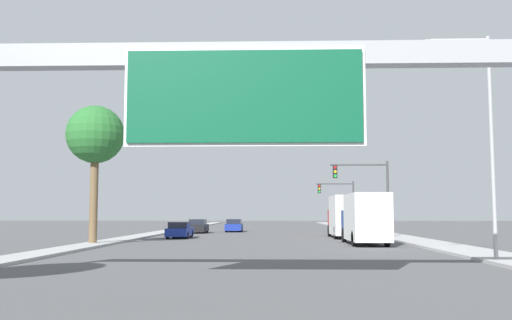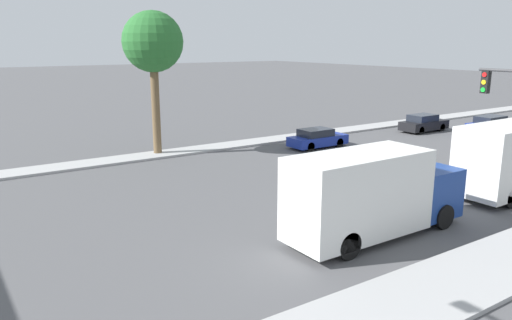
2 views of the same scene
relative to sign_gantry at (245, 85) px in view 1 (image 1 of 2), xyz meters
The scene contains 12 objects.
sidewalk_right 43.97m from the sign_gantry, 75.04° to the left, with size 3.00×120.00×0.15m.
median_strip_left 43.85m from the sign_gantry, 104.32° to the left, with size 2.00×120.00×0.15m.
sign_gantry is the anchor object (origin of this frame).
car_far_right 43.70m from the sign_gantry, 99.29° to the left, with size 1.80×4.37×1.44m.
car_mid_left 47.41m from the sign_gantry, 94.26° to the left, with size 1.76×4.79×1.41m.
car_mid_center 32.32m from the sign_gantry, 102.68° to the left, with size 1.78×4.33×1.35m.
truck_box_primary 23.20m from the sign_gantry, 72.12° to the left, with size 2.33×7.87×3.37m.
truck_box_secondary 32.63m from the sign_gantry, 77.51° to the left, with size 2.50×7.51×3.53m.
traffic_light_near_intersection 31.39m from the sign_gantry, 73.78° to the left, with size 4.76×0.32×6.36m.
traffic_light_mid_block 50.91m from the sign_gantry, 80.03° to the left, with size 4.41×0.32×5.80m.
palm_tree_background 23.48m from the sign_gantry, 118.14° to the left, with size 3.87×3.87×9.29m.
street_lamp_right 12.81m from the sign_gantry, 38.50° to the left, with size 2.88×0.28×9.89m.
Camera 1 is at (0.84, 1.03, 2.13)m, focal length 40.00 mm.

